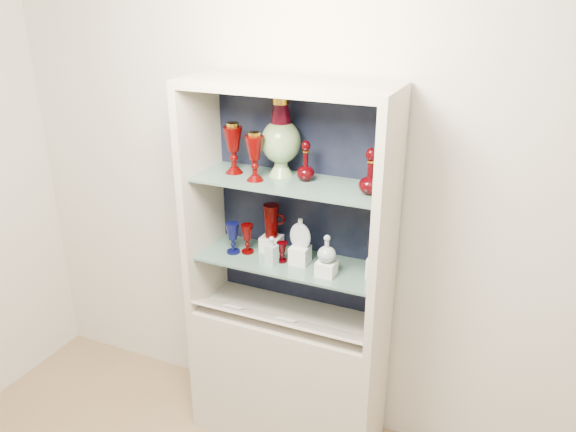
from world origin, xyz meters
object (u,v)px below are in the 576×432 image
at_px(pedestal_lamp_right, 255,157).
at_px(ruby_goblet_small, 282,252).
at_px(clear_round_decanter, 327,249).
at_px(ruby_goblet_tall, 247,239).
at_px(ruby_pitcher, 271,221).
at_px(enamel_urn, 281,136).
at_px(clear_square_bottle, 272,251).
at_px(pedestal_lamp_left, 233,148).
at_px(ruby_decanter_b, 370,170).
at_px(lidded_bowl, 383,180).
at_px(cameo_medallion, 377,246).
at_px(cobalt_goblet, 233,238).
at_px(flat_flask, 300,232).
at_px(ruby_decanter_a, 306,158).

bearing_deg(pedestal_lamp_right, ruby_goblet_small, 13.42).
relative_size(ruby_goblet_small, clear_round_decanter, 0.79).
height_order(ruby_goblet_tall, ruby_pitcher, ruby_pitcher).
relative_size(enamel_urn, clear_square_bottle, 2.64).
height_order(pedestal_lamp_right, ruby_goblet_tall, pedestal_lamp_right).
xyz_separation_m(pedestal_lamp_left, ruby_decanter_b, (0.70, -0.03, -0.01)).
distance_m(lidded_bowl, ruby_goblet_small, 0.63).
bearing_deg(enamel_urn, pedestal_lamp_left, -165.88).
distance_m(pedestal_lamp_left, enamel_urn, 0.25).
height_order(clear_square_bottle, clear_round_decanter, clear_round_decanter).
distance_m(ruby_goblet_tall, ruby_pitcher, 0.15).
distance_m(pedestal_lamp_left, clear_square_bottle, 0.53).
relative_size(ruby_decanter_b, cameo_medallion, 1.84).
bearing_deg(pedestal_lamp_right, pedestal_lamp_left, 156.70).
xyz_separation_m(pedestal_lamp_left, ruby_goblet_tall, (0.07, -0.01, -0.47)).
height_order(pedestal_lamp_left, ruby_goblet_small, pedestal_lamp_left).
relative_size(pedestal_lamp_left, ruby_goblet_tall, 1.60).
bearing_deg(cobalt_goblet, flat_flask, 4.45).
bearing_deg(ruby_decanter_a, lidded_bowl, 4.08).
bearing_deg(flat_flask, ruby_pitcher, 161.19).
height_order(ruby_decanter_a, clear_round_decanter, ruby_decanter_a).
distance_m(pedestal_lamp_right, enamel_urn, 0.17).
bearing_deg(ruby_goblet_tall, enamel_urn, 23.17).
height_order(pedestal_lamp_left, ruby_decanter_b, pedestal_lamp_left).
xyz_separation_m(enamel_urn, cameo_medallion, (0.52, -0.06, -0.46)).
bearing_deg(pedestal_lamp_right, clear_square_bottle, -10.18).
xyz_separation_m(ruby_decanter_a, lidded_bowl, (0.37, 0.03, -0.06)).
bearing_deg(ruby_goblet_tall, lidded_bowl, 5.68).
xyz_separation_m(clear_square_bottle, flat_flask, (0.12, 0.07, 0.09)).
bearing_deg(flat_flask, ruby_decanter_a, 82.92).
height_order(enamel_urn, clear_square_bottle, enamel_urn).
height_order(enamel_urn, lidded_bowl, enamel_urn).
bearing_deg(ruby_decanter_b, cameo_medallion, 30.28).
height_order(lidded_bowl, ruby_goblet_small, lidded_bowl).
bearing_deg(ruby_decanter_a, cameo_medallion, -4.85).
xyz_separation_m(enamel_urn, ruby_decanter_a, (0.14, -0.03, -0.09)).
relative_size(ruby_decanter_a, clear_square_bottle, 1.47).
height_order(cobalt_goblet, cameo_medallion, cameo_medallion).
xyz_separation_m(ruby_goblet_small, cameo_medallion, (0.47, 0.03, 0.11)).
distance_m(clear_round_decanter, cameo_medallion, 0.23).
bearing_deg(cobalt_goblet, clear_round_decanter, -3.89).
bearing_deg(ruby_decanter_b, ruby_pitcher, 170.28).
xyz_separation_m(pedestal_lamp_right, ruby_decanter_b, (0.55, 0.03, -0.01)).
bearing_deg(pedestal_lamp_left, ruby_pitcher, 19.12).
relative_size(pedestal_lamp_left, clear_round_decanter, 1.90).
bearing_deg(lidded_bowl, cameo_medallion, -80.65).
distance_m(pedestal_lamp_right, flat_flask, 0.43).
bearing_deg(ruby_decanter_a, ruby_goblet_tall, -172.39).
xyz_separation_m(pedestal_lamp_left, pedestal_lamp_right, (0.15, -0.06, -0.01)).
bearing_deg(ruby_pitcher, flat_flask, -41.54).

